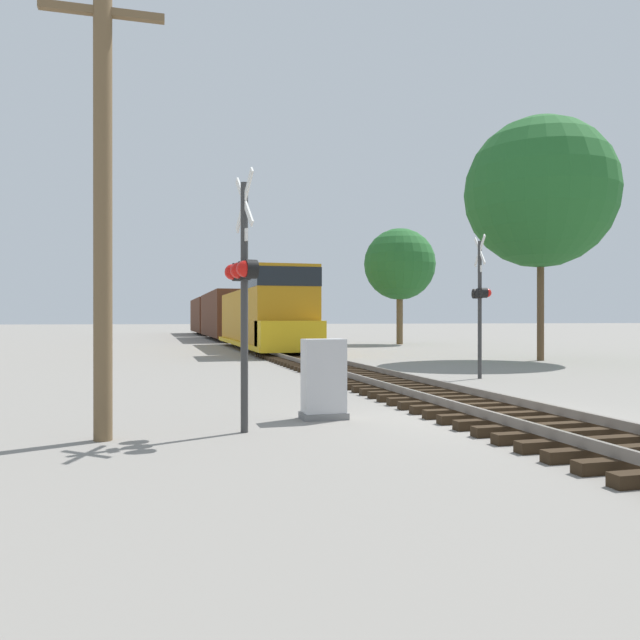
{
  "coord_description": "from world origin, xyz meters",
  "views": [
    {
      "loc": [
        -6.08,
        -10.14,
        1.83
      ],
      "look_at": [
        -0.73,
        9.72,
        1.78
      ],
      "focal_mm": 35.0,
      "sensor_mm": 36.0,
      "label": 1
    }
  ],
  "objects_px": {
    "crossing_signal_far": "(481,297)",
    "tree_far_right": "(541,193)",
    "freight_train": "(226,316)",
    "tree_mid_background": "(400,264)",
    "crossing_signal_near": "(242,279)",
    "relay_cabinet": "(324,380)",
    "utility_pole": "(103,197)"
  },
  "relations": [
    {
      "from": "tree_far_right",
      "to": "tree_mid_background",
      "type": "distance_m",
      "value": 17.72
    },
    {
      "from": "crossing_signal_near",
      "to": "tree_far_right",
      "type": "relative_size",
      "value": 0.39
    },
    {
      "from": "tree_mid_background",
      "to": "crossing_signal_near",
      "type": "bearing_deg",
      "value": -116.46
    },
    {
      "from": "utility_pole",
      "to": "crossing_signal_near",
      "type": "bearing_deg",
      "value": 2.64
    },
    {
      "from": "freight_train",
      "to": "tree_mid_background",
      "type": "bearing_deg",
      "value": -48.89
    },
    {
      "from": "tree_mid_background",
      "to": "relay_cabinet",
      "type": "bearing_deg",
      "value": -114.72
    },
    {
      "from": "tree_far_right",
      "to": "tree_mid_background",
      "type": "relative_size",
      "value": 1.28
    },
    {
      "from": "tree_far_right",
      "to": "freight_train",
      "type": "bearing_deg",
      "value": 108.78
    },
    {
      "from": "crossing_signal_near",
      "to": "tree_mid_background",
      "type": "distance_m",
      "value": 35.17
    },
    {
      "from": "crossing_signal_near",
      "to": "crossing_signal_far",
      "type": "distance_m",
      "value": 10.88
    },
    {
      "from": "crossing_signal_near",
      "to": "crossing_signal_far",
      "type": "xyz_separation_m",
      "value": [
        8.27,
        7.08,
        0.03
      ]
    },
    {
      "from": "crossing_signal_near",
      "to": "crossing_signal_far",
      "type": "height_order",
      "value": "crossing_signal_far"
    },
    {
      "from": "tree_mid_background",
      "to": "utility_pole",
      "type": "bearing_deg",
      "value": -119.4
    },
    {
      "from": "crossing_signal_near",
      "to": "tree_mid_background",
      "type": "relative_size",
      "value": 0.51
    },
    {
      "from": "crossing_signal_far",
      "to": "tree_far_right",
      "type": "xyz_separation_m",
      "value": [
        6.66,
        6.64,
        4.82
      ]
    },
    {
      "from": "relay_cabinet",
      "to": "utility_pole",
      "type": "xyz_separation_m",
      "value": [
        -3.74,
        -1.08,
        2.93
      ]
    },
    {
      "from": "crossing_signal_near",
      "to": "tree_far_right",
      "type": "xyz_separation_m",
      "value": [
        14.93,
        13.72,
        4.86
      ]
    },
    {
      "from": "crossing_signal_near",
      "to": "utility_pole",
      "type": "xyz_separation_m",
      "value": [
        -2.11,
        -0.1,
        1.19
      ]
    },
    {
      "from": "freight_train",
      "to": "relay_cabinet",
      "type": "xyz_separation_m",
      "value": [
        -3.06,
        -42.89,
        -1.35
      ]
    },
    {
      "from": "relay_cabinet",
      "to": "tree_mid_background",
      "type": "xyz_separation_m",
      "value": [
        13.98,
        30.37,
        4.97
      ]
    },
    {
      "from": "freight_train",
      "to": "tree_far_right",
      "type": "distance_m",
      "value": 32.28
    },
    {
      "from": "freight_train",
      "to": "tree_mid_background",
      "type": "xyz_separation_m",
      "value": [
        10.92,
        -12.52,
        3.62
      ]
    },
    {
      "from": "freight_train",
      "to": "tree_far_right",
      "type": "xyz_separation_m",
      "value": [
        10.25,
        -30.15,
        5.25
      ]
    },
    {
      "from": "tree_mid_background",
      "to": "freight_train",
      "type": "bearing_deg",
      "value": 131.11
    },
    {
      "from": "crossing_signal_near",
      "to": "tree_mid_background",
      "type": "bearing_deg",
      "value": 145.0
    },
    {
      "from": "freight_train",
      "to": "tree_far_right",
      "type": "relative_size",
      "value": 5.06
    },
    {
      "from": "tree_far_right",
      "to": "tree_mid_background",
      "type": "xyz_separation_m",
      "value": [
        0.67,
        17.63,
        -1.63
      ]
    },
    {
      "from": "freight_train",
      "to": "crossing_signal_near",
      "type": "xyz_separation_m",
      "value": [
        -4.68,
        -43.87,
        0.39
      ]
    },
    {
      "from": "relay_cabinet",
      "to": "freight_train",
      "type": "bearing_deg",
      "value": 85.92
    },
    {
      "from": "crossing_signal_near",
      "to": "tree_far_right",
      "type": "distance_m",
      "value": 20.85
    },
    {
      "from": "crossing_signal_near",
      "to": "utility_pole",
      "type": "distance_m",
      "value": 2.43
    },
    {
      "from": "relay_cabinet",
      "to": "crossing_signal_far",
      "type": "bearing_deg",
      "value": 42.53
    }
  ]
}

